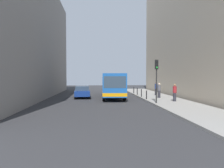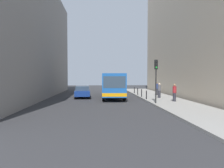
% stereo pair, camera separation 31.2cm
% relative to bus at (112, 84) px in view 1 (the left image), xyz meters
% --- Properties ---
extents(ground_plane, '(80.00, 80.00, 0.00)m').
position_rel_bus_xyz_m(ground_plane, '(0.08, -4.29, -1.73)').
color(ground_plane, '#2D2D30').
extents(sidewalk, '(4.40, 40.00, 0.15)m').
position_rel_bus_xyz_m(sidewalk, '(5.48, -4.29, -1.65)').
color(sidewalk, gray).
rests_on(sidewalk, ground).
extents(building_left, '(7.00, 32.00, 15.06)m').
position_rel_bus_xyz_m(building_left, '(-11.42, -0.29, 5.80)').
color(building_left, gray).
rests_on(building_left, ground).
extents(building_right, '(7.00, 32.00, 17.95)m').
position_rel_bus_xyz_m(building_right, '(11.58, -0.29, 7.25)').
color(building_right, '#B2A38C').
rests_on(building_right, ground).
extents(bus, '(2.86, 11.09, 3.00)m').
position_rel_bus_xyz_m(bus, '(0.00, 0.00, 0.00)').
color(bus, '#19519E').
rests_on(bus, ground).
extents(car_beside_bus, '(2.08, 4.50, 1.48)m').
position_rel_bus_xyz_m(car_beside_bus, '(-3.81, -0.27, -0.94)').
color(car_beside_bus, navy).
rests_on(car_beside_bus, ground).
extents(traffic_light, '(0.28, 0.33, 4.10)m').
position_rel_bus_xyz_m(traffic_light, '(3.63, -7.27, 1.28)').
color(traffic_light, black).
rests_on(traffic_light, sidewalk).
extents(bollard_near, '(0.11, 0.11, 0.95)m').
position_rel_bus_xyz_m(bollard_near, '(3.53, -3.71, -1.10)').
color(bollard_near, black).
rests_on(bollard_near, sidewalk).
extents(bollard_mid, '(0.11, 0.11, 0.95)m').
position_rel_bus_xyz_m(bollard_mid, '(3.53, -1.03, -1.10)').
color(bollard_mid, black).
rests_on(bollard_mid, sidewalk).
extents(bollard_far, '(0.11, 0.11, 0.95)m').
position_rel_bus_xyz_m(bollard_far, '(3.53, 1.65, -1.10)').
color(bollard_far, black).
rests_on(bollard_far, sidewalk).
extents(bollard_farthest, '(0.11, 0.11, 0.95)m').
position_rel_bus_xyz_m(bollard_farthest, '(3.53, 4.33, -1.10)').
color(bollard_farthest, black).
rests_on(bollard_farthest, sidewalk).
extents(pedestrian_near_signal, '(0.38, 0.38, 1.77)m').
position_rel_bus_xyz_m(pedestrian_near_signal, '(5.89, -6.00, -0.69)').
color(pedestrian_near_signal, '#26262D').
rests_on(pedestrian_near_signal, sidewalk).
extents(pedestrian_mid_sidewalk, '(0.38, 0.38, 1.74)m').
position_rel_bus_xyz_m(pedestrian_mid_sidewalk, '(5.36, -2.41, -0.71)').
color(pedestrian_mid_sidewalk, '#26262D').
rests_on(pedestrian_mid_sidewalk, sidewalk).
extents(pedestrian_far_sidewalk, '(0.38, 0.38, 1.77)m').
position_rel_bus_xyz_m(pedestrian_far_sidewalk, '(6.01, 1.14, -0.69)').
color(pedestrian_far_sidewalk, '#26262D').
rests_on(pedestrian_far_sidewalk, sidewalk).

